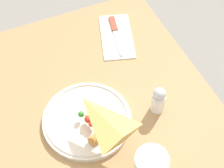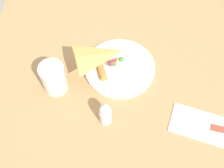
# 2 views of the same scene
# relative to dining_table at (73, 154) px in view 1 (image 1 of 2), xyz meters

# --- Properties ---
(dining_table) EXTENTS (0.93, 0.89, 0.77)m
(dining_table) POSITION_rel_dining_table_xyz_m (0.00, 0.00, 0.00)
(dining_table) COLOR #A87F51
(dining_table) RESTS_ON ground_plane
(plate_pizza) EXTENTS (0.25, 0.25, 0.05)m
(plate_pizza) POSITION_rel_dining_table_xyz_m (-0.02, 0.06, 0.13)
(plate_pizza) COLOR silver
(plate_pizza) RESTS_ON dining_table
(napkin_folded) EXTENTS (0.23, 0.16, 0.00)m
(napkin_folded) POSITION_rel_dining_table_xyz_m (-0.29, 0.27, 0.12)
(napkin_folded) COLOR white
(napkin_folded) RESTS_ON dining_table
(butter_knife) EXTENTS (0.19, 0.06, 0.01)m
(butter_knife) POSITION_rel_dining_table_xyz_m (-0.29, 0.27, 0.13)
(butter_knife) COLOR #99422D
(butter_knife) RESTS_ON napkin_folded
(salt_shaker) EXTENTS (0.04, 0.04, 0.09)m
(salt_shaker) POSITION_rel_dining_table_xyz_m (0.02, 0.26, 0.17)
(salt_shaker) COLOR white
(salt_shaker) RESTS_ON dining_table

